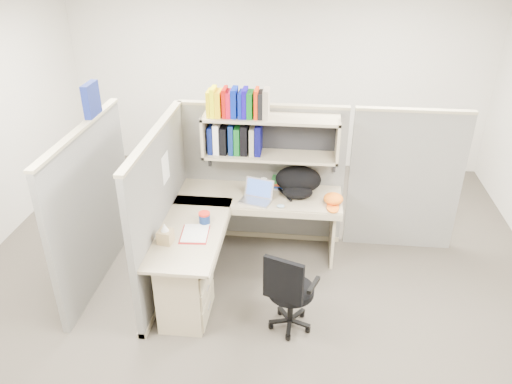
# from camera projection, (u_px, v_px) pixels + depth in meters

# --- Properties ---
(ground) EXTENTS (6.00, 6.00, 0.00)m
(ground) POSITION_uv_depth(u_px,v_px,m) (253.00, 283.00, 5.15)
(ground) COLOR #332D27
(ground) RESTS_ON ground
(room_shell) EXTENTS (6.00, 6.00, 6.00)m
(room_shell) POSITION_uv_depth(u_px,v_px,m) (253.00, 137.00, 4.39)
(room_shell) COLOR beige
(room_shell) RESTS_ON ground
(cubicle) EXTENTS (3.79, 1.84, 1.95)m
(cubicle) POSITION_uv_depth(u_px,v_px,m) (223.00, 183.00, 5.15)
(cubicle) COLOR #61615C
(cubicle) RESTS_ON ground
(desk) EXTENTS (1.74, 1.75, 0.73)m
(desk) POSITION_uv_depth(u_px,v_px,m) (207.00, 262.00, 4.73)
(desk) COLOR tan
(desk) RESTS_ON ground
(laptop) EXTENTS (0.38, 0.38, 0.22)m
(laptop) POSITION_uv_depth(u_px,v_px,m) (256.00, 192.00, 5.12)
(laptop) COLOR #A9A9AE
(laptop) RESTS_ON desk
(backpack) EXTENTS (0.56, 0.47, 0.29)m
(backpack) POSITION_uv_depth(u_px,v_px,m) (298.00, 182.00, 5.25)
(backpack) COLOR black
(backpack) RESTS_ON desk
(orange_cap) EXTENTS (0.21, 0.24, 0.11)m
(orange_cap) POSITION_uv_depth(u_px,v_px,m) (333.00, 199.00, 5.11)
(orange_cap) COLOR orange
(orange_cap) RESTS_ON desk
(snack_canister) EXTENTS (0.11, 0.11, 0.11)m
(snack_canister) POSITION_uv_depth(u_px,v_px,m) (204.00, 218.00, 4.78)
(snack_canister) COLOR navy
(snack_canister) RESTS_ON desk
(tissue_box) EXTENTS (0.14, 0.14, 0.20)m
(tissue_box) POSITION_uv_depth(u_px,v_px,m) (165.00, 233.00, 4.46)
(tissue_box) COLOR tan
(tissue_box) RESTS_ON desk
(mouse) EXTENTS (0.09, 0.06, 0.03)m
(mouse) POSITION_uv_depth(u_px,v_px,m) (281.00, 206.00, 5.06)
(mouse) COLOR #90B4CD
(mouse) RESTS_ON desk
(paper_cup) EXTENTS (0.08, 0.08, 0.10)m
(paper_cup) POSITION_uv_depth(u_px,v_px,m) (264.00, 183.00, 5.44)
(paper_cup) COLOR silver
(paper_cup) RESTS_ON desk
(book_stack) EXTENTS (0.16, 0.21, 0.10)m
(book_stack) POSITION_uv_depth(u_px,v_px,m) (278.00, 182.00, 5.45)
(book_stack) COLOR slate
(book_stack) RESTS_ON desk
(loose_paper) EXTENTS (0.26, 0.33, 0.00)m
(loose_paper) POSITION_uv_depth(u_px,v_px,m) (195.00, 233.00, 4.64)
(loose_paper) COLOR white
(loose_paper) RESTS_ON desk
(task_chair) EXTENTS (0.50, 0.46, 0.86)m
(task_chair) POSITION_uv_depth(u_px,v_px,m) (289.00, 303.00, 4.42)
(task_chair) COLOR black
(task_chair) RESTS_ON ground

